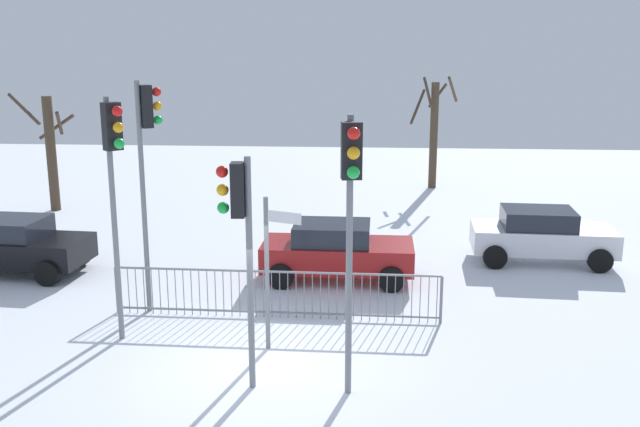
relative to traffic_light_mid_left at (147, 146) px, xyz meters
The scene contains 12 objects.
ground_plane 5.40m from the traffic_light_mid_left, 44.66° to the right, with size 60.00×60.00×0.00m, color white.
traffic_light_mid_left is the anchor object (origin of this frame).
traffic_light_rear_right 4.51m from the traffic_light_mid_left, 53.24° to the right, with size 0.57×0.34×4.05m.
traffic_light_rear_left 1.76m from the traffic_light_mid_left, 92.87° to the right, with size 0.47×0.46×4.87m.
traffic_light_foreground_left 5.88m from the traffic_light_mid_left, 39.99° to the right, with size 0.35×0.57×4.74m.
direction_sign_post 4.04m from the traffic_light_mid_left, 33.75° to the right, with size 0.74×0.33×3.04m.
pedestrian_guard_railing 4.23m from the traffic_light_mid_left, ahead, with size 7.19×0.17×1.07m.
car_black_near 5.86m from the traffic_light_mid_left, 152.40° to the left, with size 3.90×2.12×1.47m.
car_white_far 10.90m from the traffic_light_mid_left, 25.08° to the left, with size 3.88×2.09×1.47m.
car_red_mid 5.52m from the traffic_light_mid_left, 31.78° to the left, with size 3.82×1.96×1.47m.
bare_tree_left 16.73m from the traffic_light_mid_left, 63.78° to the left, with size 2.03×2.00×4.68m.
bare_tree_centre 11.81m from the traffic_light_mid_left, 124.76° to the left, with size 1.96×2.03×4.24m.
Camera 1 is at (2.04, -11.99, 5.75)m, focal length 39.68 mm.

